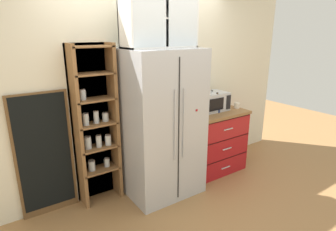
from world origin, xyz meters
TOP-DOWN VIEW (x-y plane):
  - ground_plane at (0.00, 0.00)m, footprint 10.71×10.71m
  - wall_back_cream at (0.00, 0.40)m, footprint 5.01×0.10m
  - refrigerator at (0.00, -0.01)m, footprint 0.90×0.74m
  - pantry_shelf_column at (-0.73, 0.29)m, footprint 0.51×0.27m
  - counter_cabinet at (0.93, 0.06)m, footprint 0.91×0.62m
  - microwave at (0.93, 0.11)m, footprint 0.44×0.33m
  - coffee_maker at (0.59, 0.06)m, footprint 0.17×0.20m
  - mug_cream at (1.32, -0.02)m, footprint 0.11×0.08m
  - mug_navy at (0.93, -0.02)m, footprint 0.12×0.08m
  - bottle_amber at (0.93, -0.00)m, footprint 0.07×0.07m
  - bottle_clear at (0.93, 0.10)m, footprint 0.07×0.07m
  - upper_cabinet at (0.00, 0.04)m, footprint 0.86×0.32m
  - chalkboard_menu at (-1.31, 0.33)m, footprint 0.60×0.04m

SIDE VIEW (x-z plane):
  - ground_plane at x=0.00m, z-range 0.00..0.00m
  - counter_cabinet at x=0.93m, z-range 0.00..0.91m
  - chalkboard_menu at x=-1.31m, z-range 0.00..1.41m
  - refrigerator at x=0.00m, z-range 0.00..1.82m
  - mug_cream at x=1.32m, z-range 0.91..0.99m
  - mug_navy at x=0.93m, z-range 0.91..1.00m
  - pantry_shelf_column at x=-0.73m, z-range 0.01..1.90m
  - bottle_amber at x=0.93m, z-range 0.89..1.17m
  - microwave at x=0.93m, z-range 0.91..1.17m
  - bottle_clear at x=0.93m, z-range 0.89..1.19m
  - coffee_maker at x=0.59m, z-range 0.91..1.22m
  - wall_back_cream at x=0.00m, z-range 0.00..2.55m
  - upper_cabinet at x=0.00m, z-range 1.82..2.45m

